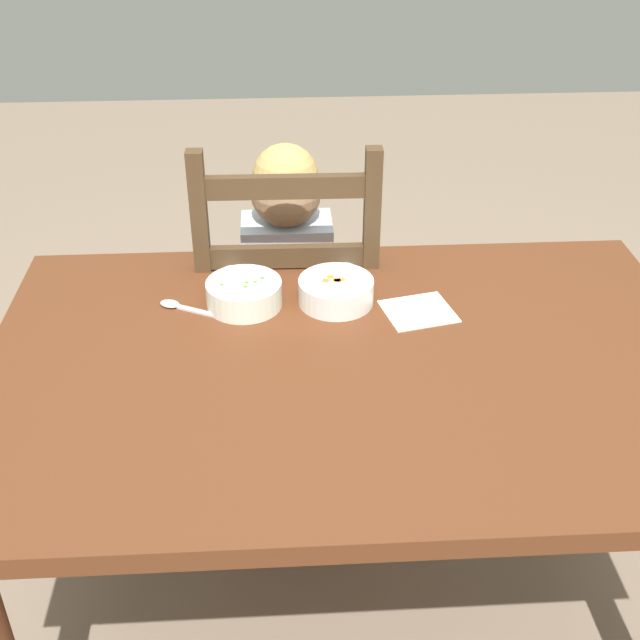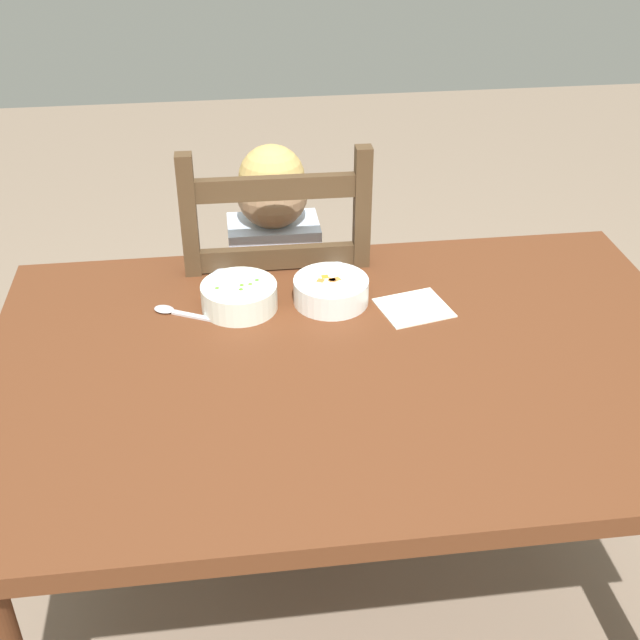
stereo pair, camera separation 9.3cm
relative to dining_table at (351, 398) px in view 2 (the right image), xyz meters
The scene contains 8 objects.
ground_plane 0.64m from the dining_table, ahead, with size 8.00×8.00×0.00m, color gray.
dining_table is the anchor object (origin of this frame).
dining_chair 0.54m from the dining_table, 102.19° to the left, with size 0.43×0.43×1.01m.
child_figure 0.51m from the dining_table, 102.18° to the left, with size 0.32×0.31×0.96m.
bowl_of_peas 0.32m from the dining_table, 134.23° to the left, with size 0.16×0.16×0.06m.
bowl_of_carrots 0.25m from the dining_table, 93.28° to the left, with size 0.16×0.16×0.05m.
spoon 0.41m from the dining_table, 148.94° to the left, with size 0.13×0.08×0.01m.
paper_napkin 0.25m from the dining_table, 45.79° to the left, with size 0.14×0.12×0.00m, color white.
Camera 2 is at (-0.22, -1.26, 1.63)m, focal length 45.99 mm.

